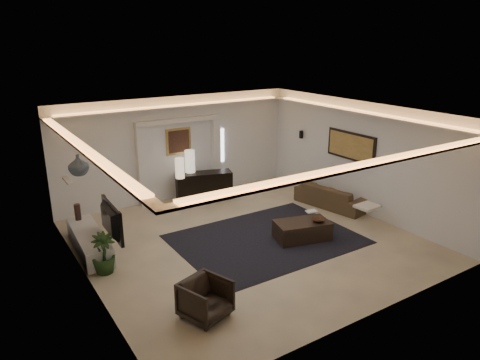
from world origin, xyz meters
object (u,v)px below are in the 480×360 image
coffee_table (302,231)px  armchair (206,299)px  console (204,186)px  sofa (332,196)px

coffee_table → armchair: bearing=-141.3°
console → coffee_table: size_ratio=1.28×
coffee_table → armchair: 3.58m
sofa → coffee_table: size_ratio=1.64×
console → sofa: bearing=-24.4°
console → coffee_table: (0.61, -3.56, -0.20)m
console → armchair: size_ratio=2.15×
console → armchair: bearing=-100.9°
coffee_table → console: bearing=114.9°
console → coffee_table: console is taller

